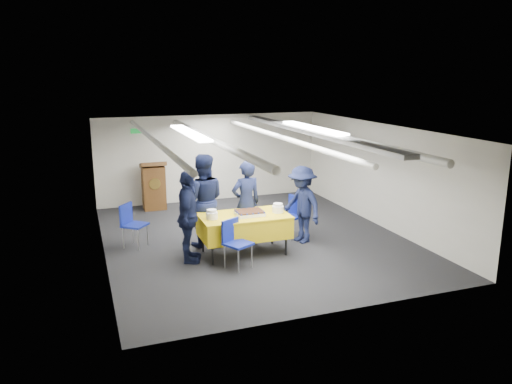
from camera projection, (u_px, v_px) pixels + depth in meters
ground at (254, 238)px, 10.44m from camera, size 7.00×7.00×0.00m
room_shell at (251, 150)px, 10.42m from camera, size 6.00×7.00×2.30m
serving_table at (244, 226)px, 9.46m from camera, size 1.68×0.95×0.77m
sheet_cake at (250, 213)px, 9.39m from camera, size 0.52×0.41×0.09m
plate_stack_left at (212, 215)px, 9.13m from camera, size 0.22×0.22×0.18m
plate_stack_right at (278, 208)px, 9.56m from camera, size 0.22×0.22×0.18m
podium at (154, 185)px, 12.56m from camera, size 0.62×0.53×1.25m
chair_near at (235, 238)px, 8.81m from camera, size 0.57×0.57×0.87m
chair_right at (293, 212)px, 10.47m from camera, size 0.56×0.56×0.87m
chair_left at (131, 221)px, 9.86m from camera, size 0.59×0.59×0.87m
sailor_a at (246, 203)px, 9.94m from camera, size 0.67×0.49×1.71m
sailor_b at (203, 200)px, 9.84m from camera, size 1.03×0.88×1.85m
sailor_c at (188, 217)px, 8.99m from camera, size 0.69×1.08×1.70m
sailor_d at (302, 205)px, 10.08m from camera, size 0.83×1.14×1.58m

